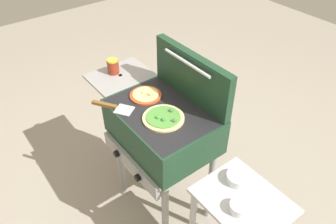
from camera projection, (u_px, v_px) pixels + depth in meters
name	position (u px, v px, depth m)	size (l,w,h in m)	color
ground_plane	(164.00, 203.00, 2.49)	(8.00, 8.00, 0.00)	gray
grill	(161.00, 128.00, 2.02)	(0.96, 0.53, 0.90)	#193823
grill_lid_open	(192.00, 76.00, 1.92)	(0.63, 0.08, 0.30)	#193823
pizza_veggie	(164.00, 118.00, 1.85)	(0.24, 0.24, 0.03)	#E0C17F
pizza_cheese	(146.00, 95.00, 2.02)	(0.20, 0.20, 0.03)	#C64723
sauce_jar	(113.00, 66.00, 2.21)	(0.08, 0.08, 0.10)	maroon
spatula	(112.00, 107.00, 1.93)	(0.25, 0.19, 0.02)	#B7BABF
topping_bowl_near	(238.00, 178.00, 1.68)	(0.12, 0.12, 0.04)	silver
topping_bowl_far	(239.00, 208.00, 1.54)	(0.09, 0.09, 0.04)	silver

